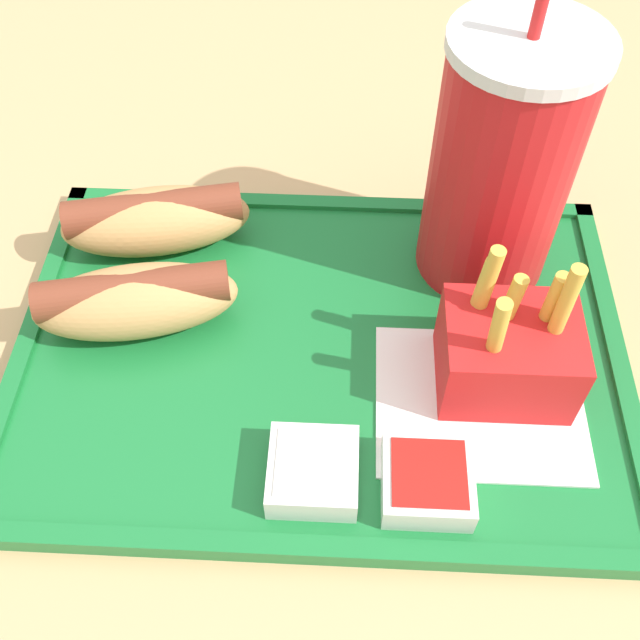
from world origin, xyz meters
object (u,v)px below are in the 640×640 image
at_px(hot_dog_far, 156,219).
at_px(sauce_cup_ketchup, 427,481).
at_px(soda_cup, 502,164).
at_px(fries_carton, 508,351).
at_px(hot_dog_near, 135,299).
at_px(sauce_cup_mayo, 313,471).

height_order(hot_dog_far, sauce_cup_ketchup, hot_dog_far).
height_order(soda_cup, hot_dog_far, soda_cup).
xyz_separation_m(hot_dog_far, fries_carton, (0.23, -0.11, 0.01)).
bearing_deg(hot_dog_far, fries_carton, -24.57).
distance_m(soda_cup, hot_dog_near, 0.25).
distance_m(soda_cup, fries_carton, 0.12).
bearing_deg(fries_carton, hot_dog_near, 171.71).
bearing_deg(sauce_cup_ketchup, soda_cup, 76.01).
bearing_deg(hot_dog_far, sauce_cup_ketchup, -44.87).
relative_size(hot_dog_far, hot_dog_near, 1.00).
bearing_deg(fries_carton, sauce_cup_mayo, -146.83).
bearing_deg(hot_dog_far, soda_cup, -1.13).
relative_size(fries_carton, sauce_cup_mayo, 2.13).
bearing_deg(hot_dog_near, soda_cup, 16.58).
height_order(soda_cup, fries_carton, soda_cup).
bearing_deg(sauce_cup_ketchup, hot_dog_near, 148.98).
height_order(hot_dog_near, sauce_cup_ketchup, hot_dog_near).
relative_size(hot_dog_far, sauce_cup_ketchup, 2.76).
bearing_deg(sauce_cup_mayo, hot_dog_far, 123.62).
relative_size(soda_cup, fries_carton, 1.94).
height_order(fries_carton, sauce_cup_ketchup, fries_carton).
bearing_deg(soda_cup, hot_dog_near, -163.42).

